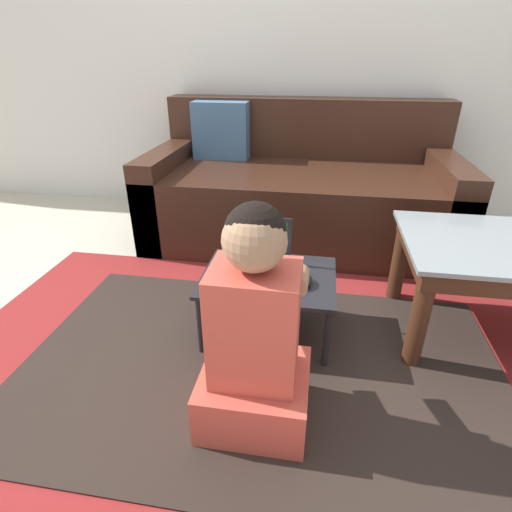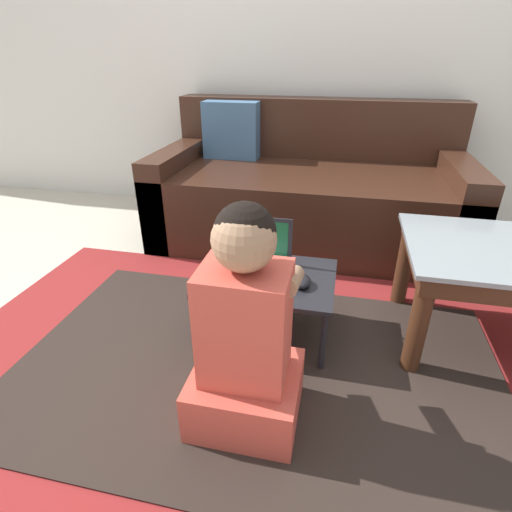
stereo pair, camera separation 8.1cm
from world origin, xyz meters
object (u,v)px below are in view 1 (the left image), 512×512
(laptop, at_px, (260,262))
(person_seated, at_px, (255,338))
(laptop_desk, at_px, (269,282))
(computer_mouse, at_px, (304,280))
(couch, at_px, (299,191))

(laptop, distance_m, person_seated, 0.51)
(laptop_desk, relative_size, laptop, 2.20)
(person_seated, bearing_deg, computer_mouse, 73.15)
(laptop_desk, bearing_deg, laptop, 133.13)
(computer_mouse, relative_size, person_seated, 0.13)
(person_seated, bearing_deg, laptop_desk, 92.32)
(laptop_desk, xyz_separation_m, computer_mouse, (0.14, -0.04, 0.05))
(couch, xyz_separation_m, computer_mouse, (0.09, -1.13, 0.01))
(laptop, bearing_deg, laptop_desk, -46.87)
(laptop_desk, xyz_separation_m, person_seated, (0.02, -0.46, 0.07))
(couch, bearing_deg, laptop, -95.20)
(computer_mouse, bearing_deg, couch, 94.76)
(person_seated, bearing_deg, couch, 88.85)
(computer_mouse, distance_m, person_seated, 0.43)
(laptop_desk, distance_m, computer_mouse, 0.16)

